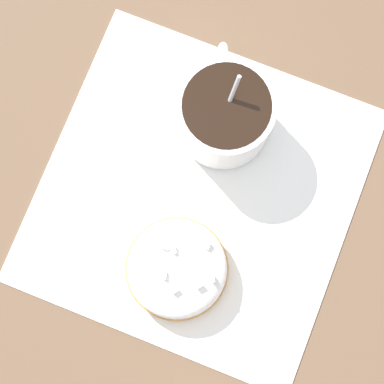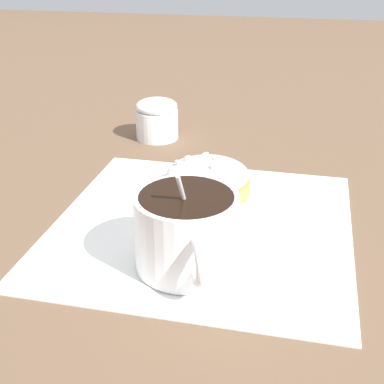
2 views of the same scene
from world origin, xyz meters
name	(u,v)px [view 2 (image 2 of 2)]	position (x,y,z in m)	size (l,w,h in m)	color
ground_plane	(202,226)	(0.00, 0.00, 0.00)	(3.00, 3.00, 0.00)	brown
paper_napkin	(202,225)	(0.00, 0.00, 0.00)	(0.32, 0.32, 0.00)	white
coffee_cup	(186,228)	(-0.08, 0.00, 0.04)	(0.12, 0.09, 0.10)	white
frosted_pastry	(208,178)	(0.08, 0.01, 0.02)	(0.10, 0.10, 0.04)	#C18442
sugar_bowl	(157,118)	(0.25, 0.11, 0.03)	(0.06, 0.06, 0.06)	white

